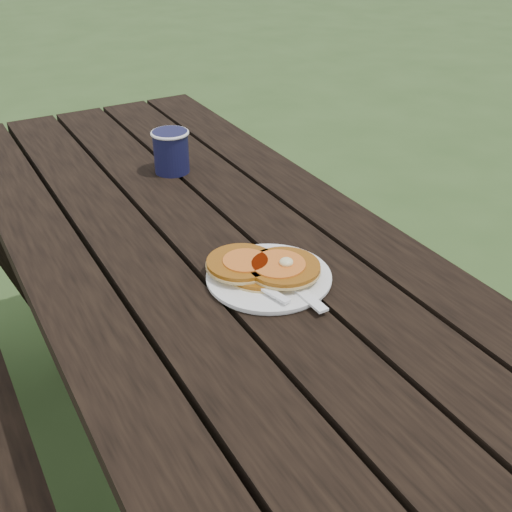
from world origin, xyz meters
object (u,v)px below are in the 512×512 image
plate (269,278)px  coffee_cup (171,149)px  pancake_stack (264,267)px  picnic_table (204,364)px

plate → coffee_cup: 0.56m
pancake_stack → coffee_cup: coffee_cup is taller
pancake_stack → coffee_cup: size_ratio=1.81×
picnic_table → pancake_stack: size_ratio=9.28×
plate → coffee_cup: (0.04, 0.56, 0.06)m
plate → pancake_stack: bearing=117.6°
picnic_table → coffee_cup: bearing=76.4°
picnic_table → pancake_stack: bearing=-84.1°
picnic_table → pancake_stack: pancake_stack is taller
coffee_cup → picnic_table: bearing=-103.6°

